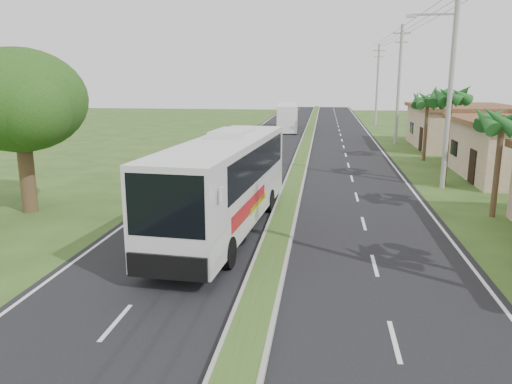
# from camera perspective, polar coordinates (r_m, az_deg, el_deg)

# --- Properties ---
(ground) EXTENTS (180.00, 180.00, 0.00)m
(ground) POSITION_cam_1_polar(r_m,az_deg,el_deg) (12.88, -0.69, -15.71)
(ground) COLOR #2D471A
(ground) RESTS_ON ground
(road_asphalt) EXTENTS (14.00, 160.00, 0.02)m
(road_asphalt) POSITION_cam_1_polar(r_m,az_deg,el_deg) (31.83, 4.60, 1.69)
(road_asphalt) COLOR black
(road_asphalt) RESTS_ON ground
(median_strip) EXTENTS (1.20, 160.00, 0.18)m
(median_strip) POSITION_cam_1_polar(r_m,az_deg,el_deg) (31.82, 4.60, 1.86)
(median_strip) COLOR gray
(median_strip) RESTS_ON ground
(lane_edge_left) EXTENTS (0.12, 160.00, 0.01)m
(lane_edge_left) POSITION_cam_1_polar(r_m,az_deg,el_deg) (32.88, -7.14, 1.97)
(lane_edge_left) COLOR silver
(lane_edge_left) RESTS_ON ground
(lane_edge_right) EXTENTS (0.12, 160.00, 0.01)m
(lane_edge_right) POSITION_cam_1_polar(r_m,az_deg,el_deg) (32.19, 16.60, 1.30)
(lane_edge_right) COLOR silver
(lane_edge_right) RESTS_ON ground
(shop_far) EXTENTS (8.60, 11.60, 3.82)m
(shop_far) POSITION_cam_1_polar(r_m,az_deg,el_deg) (48.95, 22.49, 6.95)
(shop_far) COLOR tan
(shop_far) RESTS_ON ground
(palm_verge_b) EXTENTS (2.40, 2.40, 5.05)m
(palm_verge_b) POSITION_cam_1_polar(r_m,az_deg,el_deg) (24.51, 26.34, 7.33)
(palm_verge_b) COLOR #473321
(palm_verge_b) RESTS_ON ground
(palm_verge_c) EXTENTS (2.40, 2.40, 5.85)m
(palm_verge_c) POSITION_cam_1_polar(r_m,az_deg,el_deg) (31.04, 21.38, 10.09)
(palm_verge_c) COLOR #473321
(palm_verge_c) RESTS_ON ground
(palm_verge_d) EXTENTS (2.40, 2.40, 5.25)m
(palm_verge_d) POSITION_cam_1_polar(r_m,az_deg,el_deg) (39.96, 19.05, 9.87)
(palm_verge_d) COLOR #473321
(palm_verge_d) RESTS_ON ground
(shade_tree) EXTENTS (6.30, 6.00, 7.54)m
(shade_tree) POSITION_cam_1_polar(r_m,az_deg,el_deg) (25.32, -25.58, 9.07)
(shade_tree) COLOR #473321
(shade_tree) RESTS_ON ground
(utility_pole_b) EXTENTS (3.20, 0.28, 12.00)m
(utility_pole_b) POSITION_cam_1_polar(r_m,az_deg,el_deg) (29.97, 21.38, 12.20)
(utility_pole_b) COLOR gray
(utility_pole_b) RESTS_ON ground
(utility_pole_c) EXTENTS (1.60, 0.28, 11.00)m
(utility_pole_c) POSITION_cam_1_polar(r_m,az_deg,el_deg) (49.66, 16.01, 11.83)
(utility_pole_c) COLOR gray
(utility_pole_c) RESTS_ON ground
(utility_pole_d) EXTENTS (1.60, 0.28, 10.50)m
(utility_pole_d) POSITION_cam_1_polar(r_m,az_deg,el_deg) (69.53, 13.70, 11.91)
(utility_pole_d) COLOR gray
(utility_pole_d) RESTS_ON ground
(coach_bus_main) EXTENTS (3.57, 12.71, 4.06)m
(coach_bus_main) POSITION_cam_1_polar(r_m,az_deg,el_deg) (20.21, -3.50, 1.63)
(coach_bus_main) COLOR silver
(coach_bus_main) RESTS_ON ground
(coach_bus_far) EXTENTS (3.18, 10.71, 3.07)m
(coach_bus_far) POSITION_cam_1_polar(r_m,az_deg,el_deg) (61.15, 3.51, 8.71)
(coach_bus_far) COLOR white
(coach_bus_far) RESTS_ON ground
(motorcyclist) EXTENTS (1.91, 0.92, 2.47)m
(motorcyclist) POSITION_cam_1_polar(r_m,az_deg,el_deg) (18.49, -3.94, -3.68)
(motorcyclist) COLOR black
(motorcyclist) RESTS_ON ground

